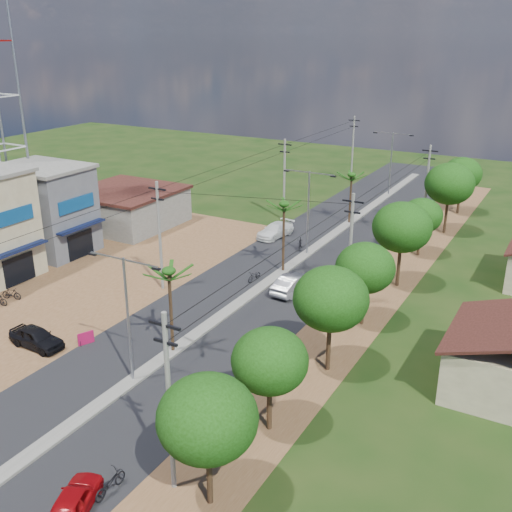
{
  "coord_description": "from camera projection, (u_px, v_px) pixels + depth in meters",
  "views": [
    {
      "loc": [
        21.67,
        -23.52,
        19.87
      ],
      "look_at": [
        -0.14,
        15.42,
        3.0
      ],
      "focal_mm": 42.0,
      "sensor_mm": 36.0,
      "label": 1
    }
  ],
  "objects": [
    {
      "name": "car_parked_dark",
      "position": [
        36.0,
        338.0,
        39.8
      ],
      "size": [
        4.15,
        1.77,
        1.4
      ],
      "primitive_type": "imported",
      "rotation": [
        0.0,
        0.0,
        1.54
      ],
      "color": "black",
      "rests_on": "ground"
    },
    {
      "name": "tree_east_e",
      "position": [
        402.0,
        227.0,
        47.89
      ],
      "size": [
        4.8,
        4.8,
        7.14
      ],
      "color": "black",
      "rests_on": "ground"
    },
    {
      "name": "car_silver_mid",
      "position": [
        292.0,
        284.0,
        48.14
      ],
      "size": [
        1.89,
        4.61,
        1.49
      ],
      "primitive_type": "imported",
      "rotation": [
        0.0,
        0.0,
        3.07
      ],
      "color": "gray",
      "rests_on": "ground"
    },
    {
      "name": "moto_rider_west_b",
      "position": [
        300.0,
        244.0,
        57.69
      ],
      "size": [
        1.11,
        1.97,
        1.14
      ],
      "primitive_type": "imported",
      "rotation": [
        0.0,
        0.0,
        0.32
      ],
      "color": "black",
      "rests_on": "ground"
    },
    {
      "name": "moto_rider_west_a",
      "position": [
        254.0,
        276.0,
        50.41
      ],
      "size": [
        0.76,
        1.74,
        0.89
      ],
      "primitive_type": "imported",
      "rotation": [
        0.0,
        0.0,
        -0.1
      ],
      "color": "black",
      "rests_on": "ground"
    },
    {
      "name": "palm_median_mid",
      "position": [
        284.0,
        207.0,
        50.36
      ],
      "size": [
        2.0,
        2.0,
        6.55
      ],
      "color": "black",
      "rests_on": "ground"
    },
    {
      "name": "utility_pole_e_c",
      "position": [
        427.0,
        186.0,
        62.02
      ],
      "size": [
        1.6,
        0.24,
        9.0
      ],
      "color": "#605E56",
      "rests_on": "ground"
    },
    {
      "name": "tree_east_f",
      "position": [
        422.0,
        216.0,
        55.02
      ],
      "size": [
        3.8,
        3.8,
        5.52
      ],
      "color": "black",
      "rests_on": "ground"
    },
    {
      "name": "streetlight_mid",
      "position": [
        308.0,
        206.0,
        54.83
      ],
      "size": [
        5.1,
        0.18,
        8.0
      ],
      "color": "gray",
      "rests_on": "ground"
    },
    {
      "name": "tree_east_c",
      "position": [
        331.0,
        299.0,
        35.68
      ],
      "size": [
        4.6,
        4.6,
        6.83
      ],
      "color": "black",
      "rests_on": "ground"
    },
    {
      "name": "tree_east_h",
      "position": [
        462.0,
        174.0,
        67.68
      ],
      "size": [
        4.4,
        4.4,
        6.52
      ],
      "color": "black",
      "rests_on": "ground"
    },
    {
      "name": "tree_east_g",
      "position": [
        450.0,
        184.0,
        60.8
      ],
      "size": [
        5.0,
        5.0,
        7.38
      ],
      "color": "black",
      "rests_on": "ground"
    },
    {
      "name": "utility_pole_w_b",
      "position": [
        160.0,
        234.0,
        47.43
      ],
      "size": [
        1.6,
        0.24,
        9.0
      ],
      "color": "#605E56",
      "rests_on": "ground"
    },
    {
      "name": "utility_pole_e_b",
      "position": [
        350.0,
        249.0,
        44.07
      ],
      "size": [
        1.6,
        0.24,
        9.0
      ],
      "color": "#605E56",
      "rests_on": "ground"
    },
    {
      "name": "utility_pole_w_c",
      "position": [
        284.0,
        178.0,
        65.39
      ],
      "size": [
        1.6,
        0.24,
        9.0
      ],
      "color": "#605E56",
      "rests_on": "ground"
    },
    {
      "name": "road",
      "position": [
        255.0,
        292.0,
        48.36
      ],
      "size": [
        12.0,
        110.0,
        0.04
      ],
      "primitive_type": "cube",
      "color": "black",
      "rests_on": "ground"
    },
    {
      "name": "tree_east_a",
      "position": [
        207.0,
        419.0,
        25.3
      ],
      "size": [
        4.4,
        4.4,
        6.37
      ],
      "color": "black",
      "rests_on": "ground"
    },
    {
      "name": "utility_pole_w_d",
      "position": [
        353.0,
        147.0,
        82.52
      ],
      "size": [
        1.6,
        0.24,
        9.0
      ],
      "color": "#605E56",
      "rests_on": "ground"
    },
    {
      "name": "palm_median_far",
      "position": [
        352.0,
        177.0,
        63.64
      ],
      "size": [
        2.0,
        2.0,
        5.85
      ],
      "color": "black",
      "rests_on": "ground"
    },
    {
      "name": "dirt_lot_west",
      "position": [
        56.0,
        286.0,
        49.5
      ],
      "size": [
        18.0,
        46.0,
        0.04
      ],
      "primitive_type": "cube",
      "color": "brown",
      "rests_on": "ground"
    },
    {
      "name": "moto_rider_east",
      "position": [
        110.0,
        484.0,
        27.25
      ],
      "size": [
        0.7,
        1.97,
        1.03
      ],
      "primitive_type": "imported",
      "rotation": [
        0.0,
        0.0,
        3.15
      ],
      "color": "black",
      "rests_on": "ground"
    },
    {
      "name": "tree_east_d",
      "position": [
        365.0,
        268.0,
        41.72
      ],
      "size": [
        4.2,
        4.2,
        6.13
      ],
      "color": "black",
      "rests_on": "ground"
    },
    {
      "name": "car_red_near",
      "position": [
        74.0,
        501.0,
        26.05
      ],
      "size": [
        2.79,
        4.07,
        1.29
      ],
      "primitive_type": "imported",
      "rotation": [
        0.0,
        0.0,
        3.51
      ],
      "color": "maroon",
      "rests_on": "ground"
    },
    {
      "name": "dirt_shoulder_east",
      "position": [
        355.0,
        315.0,
        44.47
      ],
      "size": [
        5.0,
        90.0,
        0.03
      ],
      "primitive_type": "cube",
      "color": "brown",
      "rests_on": "ground"
    },
    {
      "name": "car_white_far",
      "position": [
        275.0,
        231.0,
        61.09
      ],
      "size": [
        2.6,
        5.01,
        1.39
      ],
      "primitive_type": "imported",
      "rotation": [
        0.0,
        0.0,
        -0.14
      ],
      "color": "silver",
      "rests_on": "ground"
    },
    {
      "name": "roadside_sign",
      "position": [
        86.0,
        338.0,
        40.22
      ],
      "size": [
        0.52,
        1.06,
        0.93
      ],
      "rotation": [
        0.0,
        0.0,
        -0.42
      ],
      "color": "#9B0E3E",
      "rests_on": "ground"
    },
    {
      "name": "low_shed",
      "position": [
        127.0,
        207.0,
        64.61
      ],
      "size": [
        10.4,
        10.4,
        3.95
      ],
      "color": "#605E56",
      "rests_on": "ground"
    },
    {
      "name": "palm_median_near",
      "position": [
        169.0,
        275.0,
        37.43
      ],
      "size": [
        2.0,
        2.0,
        6.15
      ],
      "color": "black",
      "rests_on": "ground"
    },
    {
      "name": "ground",
      "position": [
        133.0,
        381.0,
        36.12
      ],
      "size": [
        160.0,
        160.0,
        0.0
      ],
      "primitive_type": "plane",
      "color": "black",
      "rests_on": "ground"
    },
    {
      "name": "median",
      "position": [
        272.0,
        279.0,
        50.78
      ],
      "size": [
        1.0,
        90.0,
        0.18
      ],
      "primitive_type": "cube",
      "color": "#605E56",
      "rests_on": "ground"
    },
    {
      "name": "streetlight_near",
      "position": [
        127.0,
        310.0,
        34.43
      ],
      "size": [
        5.1,
        0.18,
        8.0
      ],
      "color": "gray",
      "rests_on": "ground"
    },
    {
      "name": "streetlight_far",
      "position": [
        391.0,
        158.0,
        75.23
      ],
      "size": [
        5.1,
        0.18,
        8.0
      ],
      "color": "gray",
      "rests_on": "ground"
    },
    {
      "name": "tree_east_b",
      "position": [
        270.0,
        361.0,
        30.42
      ],
      "size": [
        4.0,
        4.0,
        5.83
      ],
      "color": "black",
      "rests_on": "ground"
    },
    {
      "name": "shophouse_grey",
      "position": [
        46.0,
        209.0,
        56.12
      ],
      "size": [
        9.0,
        6.4,
        8.3
      ],
      "color": "#4E5056",
      "rests_on": "ground"
    },
    {
      "name": "utility_pole_e_a",
      "position": [
        169.0,
        400.0,
        26.12
      ],
      "size": [
        1.6,
        0.24,
        9.0
      ],
      "color": "#605E56",
      "rests_on": "ground"
    }
  ]
}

